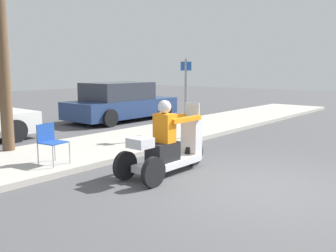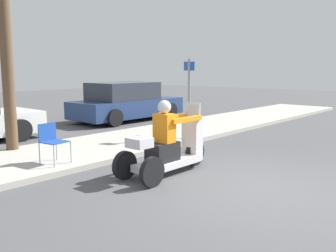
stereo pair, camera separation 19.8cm
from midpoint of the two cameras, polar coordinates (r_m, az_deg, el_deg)
The scene contains 7 objects.
ground_plane at distance 6.67m, azimuth 12.56°, elevation -9.40°, with size 60.00×60.00×0.00m, color #4C4C4F.
sidewalk_strip at distance 9.57m, azimuth -12.75°, elevation -3.49°, with size 28.00×2.80×0.12m.
motorcycle_trike at distance 7.33m, azimuth -0.68°, elevation -3.32°, with size 2.24×0.81×1.46m.
folding_chair_set_back at distance 8.02m, azimuth -18.22°, elevation -1.95°, with size 0.52×0.52×0.82m.
parked_car_lot_center at distance 15.01m, azimuth -7.56°, elevation 3.56°, with size 4.67×2.11×1.52m.
tree_trunk at distance 9.61m, azimuth -24.26°, elevation 7.08°, with size 0.28×0.28×3.56m.
street_sign at distance 10.37m, azimuth 2.19°, elevation 4.68°, with size 0.08×0.36×2.20m.
Camera 1 is at (-5.73, -2.77, 2.05)m, focal length 40.00 mm.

